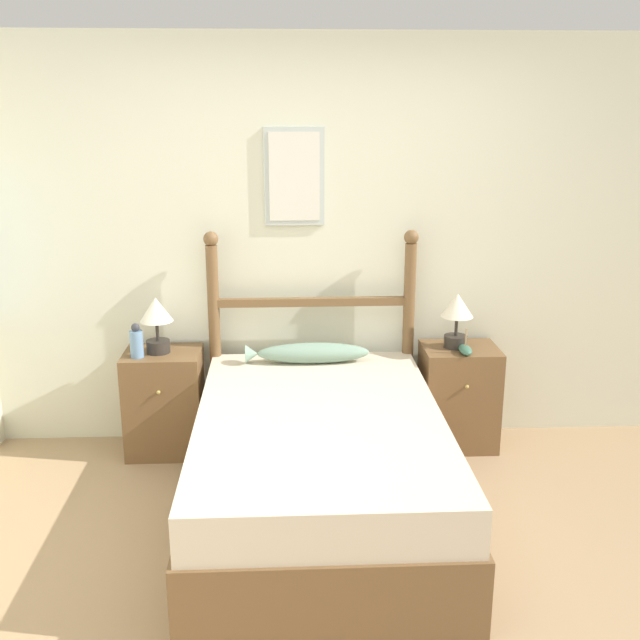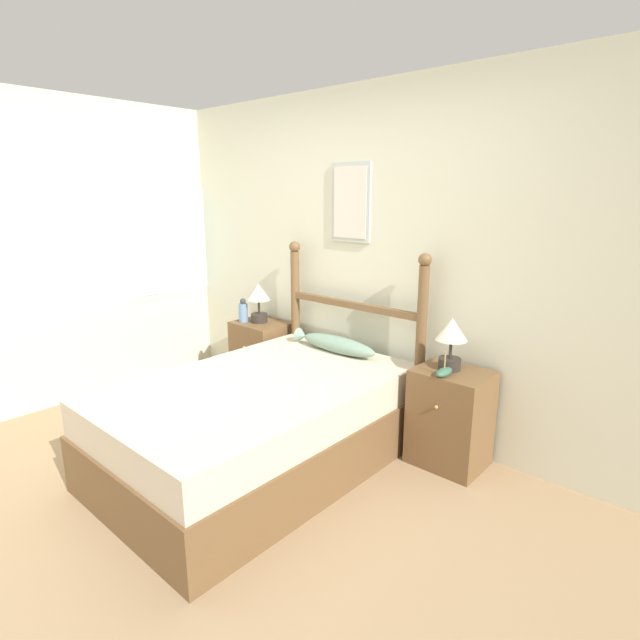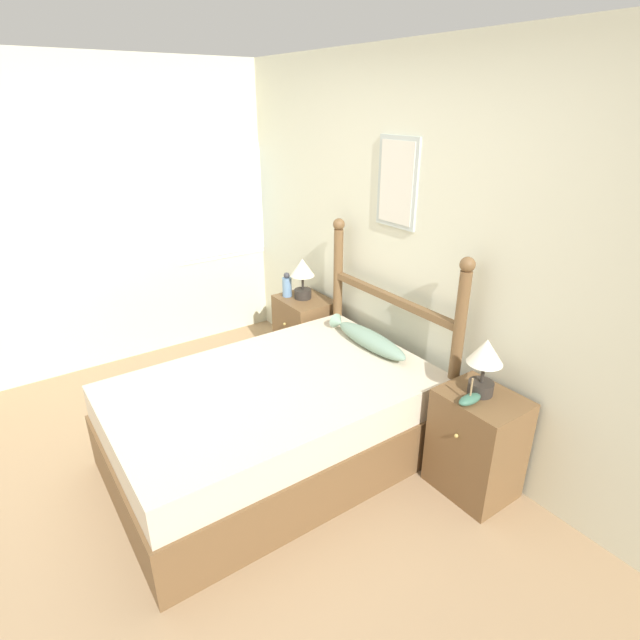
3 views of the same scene
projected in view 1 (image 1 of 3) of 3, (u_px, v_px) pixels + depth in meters
name	position (u px, v px, depth m)	size (l,w,h in m)	color
ground_plane	(342.00, 588.00, 3.41)	(16.00, 16.00, 0.00)	#9E7F5B
wall_back	(322.00, 245.00, 4.72)	(6.40, 0.08, 2.55)	beige
bed	(320.00, 467.00, 3.93)	(1.30, 2.02, 0.59)	brown
headboard	(312.00, 330.00, 4.73)	(1.32, 0.09, 1.39)	brown
nightstand_left	(165.00, 402.00, 4.70)	(0.47, 0.40, 0.66)	brown
nightstand_right	(458.00, 397.00, 4.78)	(0.47, 0.40, 0.66)	brown
table_lamp_left	(156.00, 318.00, 4.54)	(0.20, 0.20, 0.35)	#2D2823
table_lamp_right	(457.00, 313.00, 4.64)	(0.20, 0.20, 0.35)	#2D2823
bottle	(137.00, 342.00, 4.49)	(0.08, 0.08, 0.21)	#668CB2
model_boat	(465.00, 350.00, 4.57)	(0.07, 0.16, 0.16)	#386651
fish_pillow	(309.00, 353.00, 4.60)	(0.76, 0.15, 0.13)	gray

